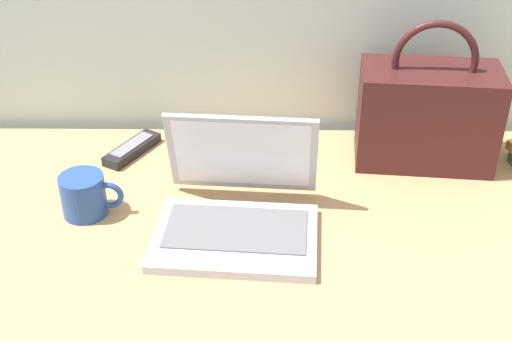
{
  "coord_description": "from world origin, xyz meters",
  "views": [
    {
      "loc": [
        -0.03,
        -1.09,
        0.83
      ],
      "look_at": [
        -0.04,
        0.0,
        0.15
      ],
      "focal_mm": 47.44,
      "sensor_mm": 36.0,
      "label": 1
    }
  ],
  "objects_px": {
    "laptop": "(238,208)",
    "handbag": "(427,114)",
    "remote_control_far": "(132,149)",
    "coffee_mug": "(85,195)"
  },
  "relations": [
    {
      "from": "laptop",
      "to": "handbag",
      "type": "relative_size",
      "value": 0.98
    },
    {
      "from": "coffee_mug",
      "to": "handbag",
      "type": "height_order",
      "value": "handbag"
    },
    {
      "from": "remote_control_far",
      "to": "handbag",
      "type": "xyz_separation_m",
      "value": [
        0.67,
        -0.02,
        0.1
      ]
    },
    {
      "from": "handbag",
      "to": "laptop",
      "type": "bearing_deg",
      "value": -147.18
    },
    {
      "from": "laptop",
      "to": "handbag",
      "type": "distance_m",
      "value": 0.49
    },
    {
      "from": "laptop",
      "to": "coffee_mug",
      "type": "xyz_separation_m",
      "value": [
        -0.31,
        0.04,
        -0.0
      ]
    },
    {
      "from": "laptop",
      "to": "coffee_mug",
      "type": "height_order",
      "value": "laptop"
    },
    {
      "from": "coffee_mug",
      "to": "remote_control_far",
      "type": "distance_m",
      "value": 0.25
    },
    {
      "from": "remote_control_far",
      "to": "coffee_mug",
      "type": "bearing_deg",
      "value": -102.28
    },
    {
      "from": "remote_control_far",
      "to": "handbag",
      "type": "distance_m",
      "value": 0.67
    }
  ]
}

